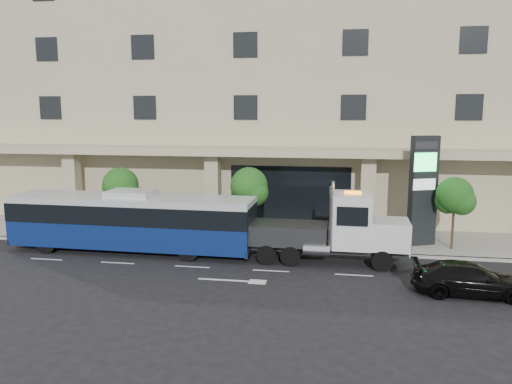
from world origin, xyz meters
TOP-DOWN VIEW (x-y plane):
  - ground at (0.00, 0.00)m, footprint 120.00×120.00m
  - sidewalk at (0.00, 5.00)m, footprint 120.00×6.00m
  - curb at (0.00, 2.00)m, footprint 120.00×0.30m
  - convention_center at (-0.00, 15.42)m, footprint 60.00×17.60m
  - tree_left at (-9.97, 3.59)m, footprint 2.27×2.20m
  - tree_mid at (-1.97, 3.59)m, footprint 2.28×2.20m
  - tree_right at (9.53, 3.59)m, footprint 2.10×2.00m
  - city_bus at (-8.08, 0.68)m, footprint 13.70×3.16m
  - tow_truck at (3.10, 0.38)m, footprint 9.07×2.46m
  - black_sedan at (8.80, -3.34)m, footprint 4.89×2.13m
  - signage_pylon at (7.92, 4.25)m, footprint 1.64×1.13m

SIDE VIEW (x-z plane):
  - ground at x=0.00m, z-range 0.00..0.00m
  - sidewalk at x=0.00m, z-range 0.00..0.15m
  - curb at x=0.00m, z-range 0.00..0.15m
  - black_sedan at x=8.80m, z-range 0.00..1.40m
  - tow_truck at x=3.10m, z-range -0.37..3.76m
  - city_bus at x=-8.08m, z-range 0.03..3.49m
  - tree_right at x=9.53m, z-range 1.01..5.06m
  - tree_left at x=-9.97m, z-range 1.00..5.22m
  - tree_mid at x=-1.97m, z-range 1.07..5.45m
  - signage_pylon at x=7.92m, z-range 0.20..6.46m
  - convention_center at x=0.00m, z-range -0.03..19.97m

